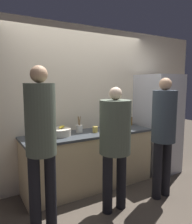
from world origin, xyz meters
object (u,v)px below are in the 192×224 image
(refrigerator, at_px, (157,123))
(utensil_crock, at_px, (79,129))
(fruit_bowl, at_px, (59,132))
(person_left, at_px, (41,136))
(person_right, at_px, (164,128))
(bottle_amber, at_px, (130,121))
(bottle_dark, at_px, (111,125))
(cup_yellow, at_px, (95,129))
(person_center, at_px, (115,137))

(refrigerator, height_order, utensil_crock, refrigerator)
(refrigerator, bearing_deg, fruit_bowl, 177.29)
(person_left, distance_m, person_right, 1.73)
(person_right, bearing_deg, utensil_crock, 135.16)
(person_right, bearing_deg, bottle_amber, 78.78)
(person_right, height_order, utensil_crock, person_right)
(person_left, xyz_separation_m, utensil_crock, (0.82, 0.73, -0.14))
(bottle_dark, relative_size, bottle_amber, 1.12)
(refrigerator, bearing_deg, cup_yellow, 179.74)
(person_right, xyz_separation_m, cup_yellow, (-0.68, 0.78, -0.09))
(person_right, relative_size, bottle_amber, 8.28)
(refrigerator, distance_m, bottle_amber, 0.54)
(bottle_dark, bearing_deg, utensil_crock, 162.29)
(person_left, relative_size, bottle_dark, 7.89)
(bottle_dark, bearing_deg, refrigerator, 2.01)
(refrigerator, distance_m, person_left, 2.49)
(refrigerator, relative_size, person_center, 1.12)
(utensil_crock, height_order, bottle_dark, utensil_crock)
(person_center, height_order, fruit_bowl, person_center)
(person_left, distance_m, bottle_amber, 2.08)
(person_left, xyz_separation_m, person_right, (1.72, -0.17, -0.07))
(person_right, relative_size, bottle_dark, 7.41)
(refrigerator, relative_size, utensil_crock, 7.01)
(person_center, height_order, utensil_crock, person_center)
(refrigerator, height_order, person_right, refrigerator)
(person_left, height_order, bottle_amber, person_left)
(person_right, distance_m, cup_yellow, 1.04)
(fruit_bowl, xyz_separation_m, cup_yellow, (0.57, -0.09, -0.01))
(person_left, distance_m, fruit_bowl, 0.86)
(bottle_dark, bearing_deg, person_right, -61.49)
(refrigerator, height_order, bottle_amber, refrigerator)
(person_left, height_order, utensil_crock, person_left)
(person_center, relative_size, bottle_dark, 6.90)
(person_right, xyz_separation_m, utensil_crock, (-0.90, 0.89, -0.07))
(utensil_crock, bearing_deg, cup_yellow, -27.56)
(fruit_bowl, bearing_deg, refrigerator, -2.71)
(bottle_dark, bearing_deg, bottle_amber, 21.50)
(person_left, bearing_deg, person_center, -5.97)
(refrigerator, bearing_deg, person_center, -154.68)
(person_right, bearing_deg, person_center, 175.06)
(fruit_bowl, xyz_separation_m, bottle_amber, (1.44, 0.10, 0.03))
(refrigerator, distance_m, cup_yellow, 1.36)
(fruit_bowl, bearing_deg, person_center, -60.50)
(person_center, bearing_deg, bottle_dark, 58.97)
(utensil_crock, bearing_deg, person_right, -44.84)
(person_left, distance_m, bottle_dark, 1.44)
(bottle_dark, distance_m, bottle_amber, 0.63)
(person_center, xyz_separation_m, utensil_crock, (-0.10, 0.82, -0.03))
(refrigerator, height_order, person_left, person_left)
(person_left, relative_size, cup_yellow, 19.88)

